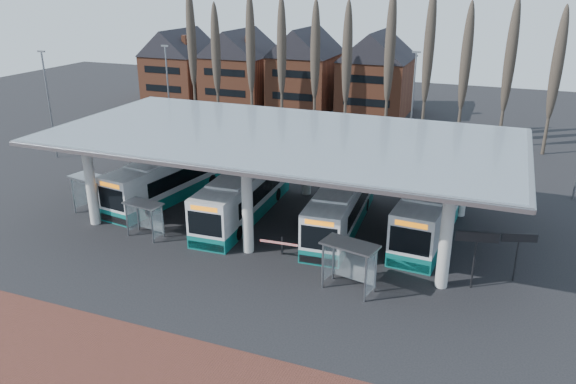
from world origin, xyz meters
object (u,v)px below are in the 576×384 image
at_px(bus_2, 341,206).
at_px(shelter_1, 145,211).
at_px(bus_0, 171,177).
at_px(bus_3, 432,208).
at_px(bus_1, 244,194).
at_px(shelter_0, 93,186).
at_px(shelter_2, 351,256).

relative_size(bus_2, shelter_1, 4.36).
xyz_separation_m(bus_0, bus_3, (20.10, 0.95, 0.06)).
height_order(bus_1, shelter_0, bus_1).
bearing_deg(bus_1, shelter_2, -38.90).
distance_m(bus_1, bus_3, 13.27).
relative_size(bus_2, shelter_2, 3.65).
xyz_separation_m(bus_1, shelter_1, (-4.62, -5.63, 0.14)).
bearing_deg(bus_1, shelter_1, -131.82).
bearing_deg(shelter_2, shelter_1, -174.48).
bearing_deg(shelter_1, bus_3, 32.20).
distance_m(bus_1, shelter_0, 11.12).
distance_m(bus_1, shelter_1, 7.29).
distance_m(bus_1, bus_2, 7.18).
bearing_deg(shelter_1, bus_1, 58.82).
relative_size(bus_0, bus_1, 1.01).
bearing_deg(bus_2, shelter_2, -73.85).
bearing_deg(shelter_1, bus_0, 117.26).
bearing_deg(bus_3, shelter_0, -162.09).
xyz_separation_m(bus_1, shelter_2, (9.99, -7.38, 0.44)).
bearing_deg(bus_0, shelter_1, -62.50).
xyz_separation_m(bus_3, shelter_1, (-17.70, -7.88, 0.09)).
bearing_deg(bus_1, bus_2, 1.85).
xyz_separation_m(bus_3, shelter_2, (-3.09, -9.64, 0.39)).
xyz_separation_m(bus_1, shelter_0, (-10.47, -3.73, 0.48)).
bearing_deg(bus_2, bus_3, 12.59).
xyz_separation_m(bus_3, shelter_0, (-23.55, -5.98, 0.43)).
relative_size(bus_3, shelter_0, 3.85).
bearing_deg(bus_2, bus_1, -179.27).
relative_size(bus_0, shelter_2, 3.81).
relative_size(bus_3, shelter_2, 3.91).
relative_size(shelter_0, shelter_1, 1.21).
distance_m(bus_2, shelter_2, 8.43).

